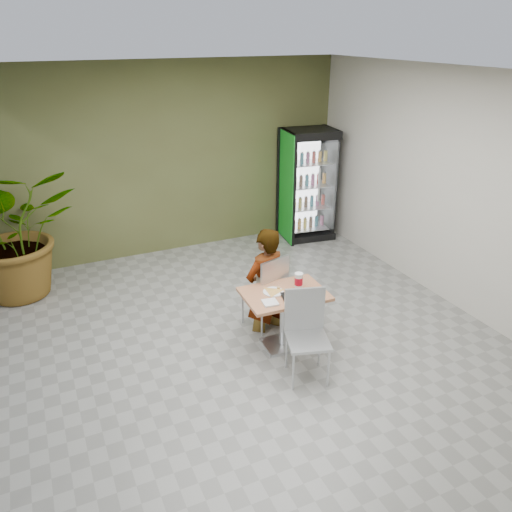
% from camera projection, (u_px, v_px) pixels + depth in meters
% --- Properties ---
extents(ground, '(7.00, 7.00, 0.00)m').
position_uv_depth(ground, '(261.00, 351.00, 6.15)').
color(ground, gray).
rests_on(ground, ground).
extents(room_envelope, '(6.00, 7.00, 3.20)m').
position_uv_depth(room_envelope, '(262.00, 230.00, 5.48)').
color(room_envelope, beige).
rests_on(room_envelope, ground).
extents(dining_table, '(1.02, 0.73, 0.75)m').
position_uv_depth(dining_table, '(284.00, 308.00, 6.03)').
color(dining_table, '#B8704E').
rests_on(dining_table, ground).
extents(chair_far, '(0.57, 0.57, 1.03)m').
position_uv_depth(chair_far, '(269.00, 287.00, 6.38)').
color(chair_far, '#B8BABD').
rests_on(chair_far, ground).
extents(chair_near, '(0.57, 0.57, 1.03)m').
position_uv_depth(chair_near, '(306.00, 327.00, 5.53)').
color(chair_near, '#B8BABD').
rests_on(chair_near, ground).
extents(seated_woman, '(0.71, 0.56, 1.69)m').
position_uv_depth(seated_woman, '(265.00, 290.00, 6.44)').
color(seated_woman, black).
rests_on(seated_woman, ground).
extents(pizza_plate, '(0.35, 0.29, 0.03)m').
position_uv_depth(pizza_plate, '(273.00, 291.00, 5.94)').
color(pizza_plate, white).
rests_on(pizza_plate, dining_table).
extents(soda_cup, '(0.10, 0.10, 0.18)m').
position_uv_depth(soda_cup, '(299.00, 280.00, 6.04)').
color(soda_cup, white).
rests_on(soda_cup, dining_table).
extents(napkin_stack, '(0.19, 0.19, 0.02)m').
position_uv_depth(napkin_stack, '(270.00, 303.00, 5.70)').
color(napkin_stack, white).
rests_on(napkin_stack, dining_table).
extents(cafeteria_tray, '(0.49, 0.40, 0.02)m').
position_uv_depth(cafeteria_tray, '(301.00, 298.00, 5.80)').
color(cafeteria_tray, black).
rests_on(cafeteria_tray, dining_table).
extents(beverage_fridge, '(1.00, 0.82, 2.01)m').
position_uv_depth(beverage_fridge, '(308.00, 185.00, 9.13)').
color(beverage_fridge, black).
rests_on(beverage_fridge, ground).
extents(potted_plant, '(1.91, 1.71, 1.92)m').
position_uv_depth(potted_plant, '(15.00, 233.00, 7.11)').
color(potted_plant, '#356E2C').
rests_on(potted_plant, ground).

